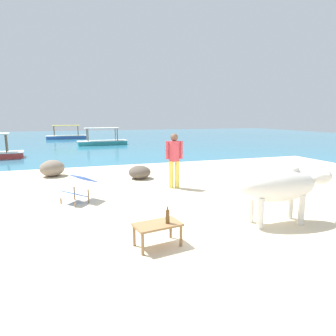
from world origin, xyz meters
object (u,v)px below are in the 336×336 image
(deck_chair_near, at_px, (79,187))
(boat_teal, at_px, (102,141))
(boat_blue, at_px, (67,136))
(bottle, at_px, (168,216))
(person_standing, at_px, (174,156))
(cow, at_px, (280,185))
(low_bench_table, at_px, (157,227))

(deck_chair_near, height_order, boat_teal, boat_teal)
(deck_chair_near, distance_m, boat_blue, 22.01)
(bottle, bearing_deg, boat_blue, 94.76)
(bottle, distance_m, person_standing, 3.92)
(boat_teal, bearing_deg, cow, 91.84)
(low_bench_table, height_order, boat_blue, boat_blue)
(bottle, xyz_separation_m, boat_teal, (0.64, 17.99, -0.26))
(boat_blue, bearing_deg, cow, -80.58)
(cow, xyz_separation_m, bottle, (-2.42, -0.27, -0.27))
(boat_teal, xyz_separation_m, boat_blue, (-2.72, 7.03, 0.00))
(boat_teal, relative_size, boat_blue, 1.01)
(deck_chair_near, bearing_deg, low_bench_table, 72.02)
(deck_chair_near, height_order, person_standing, person_standing)
(low_bench_table, relative_size, deck_chair_near, 0.89)
(cow, relative_size, boat_blue, 0.57)
(person_standing, relative_size, boat_teal, 0.43)
(bottle, relative_size, person_standing, 0.18)
(deck_chair_near, xyz_separation_m, boat_teal, (1.96, 14.97, -0.13))
(deck_chair_near, relative_size, person_standing, 0.57)
(cow, bearing_deg, bottle, -169.66)
(deck_chair_near, xyz_separation_m, boat_blue, (-0.76, 22.00, -0.13))
(deck_chair_near, bearing_deg, cow, 104.41)
(low_bench_table, bearing_deg, boat_teal, 77.91)
(cow, xyz_separation_m, boat_teal, (-1.78, 17.72, -0.53))
(bottle, xyz_separation_m, deck_chair_near, (-1.33, 3.02, -0.12))
(bottle, distance_m, boat_teal, 18.01)
(person_standing, bearing_deg, boat_blue, 18.33)
(bottle, bearing_deg, deck_chair_near, 113.67)
(bottle, bearing_deg, cow, 6.48)
(cow, bearing_deg, low_bench_table, -170.89)
(boat_teal, bearing_deg, deck_chair_near, 78.63)
(bottle, height_order, boat_teal, boat_teal)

